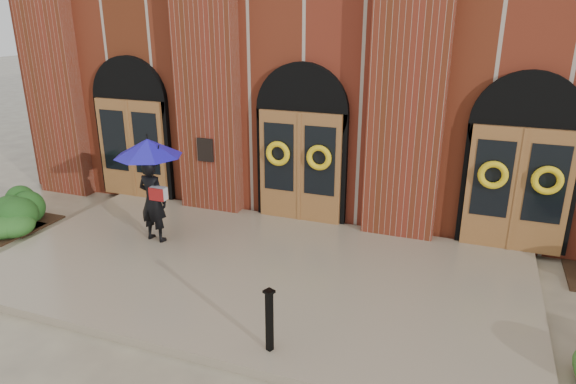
% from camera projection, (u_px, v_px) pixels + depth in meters
% --- Properties ---
extents(ground, '(90.00, 90.00, 0.00)m').
position_uv_depth(ground, '(251.00, 278.00, 9.57)').
color(ground, tan).
rests_on(ground, ground).
extents(landing, '(10.00, 5.30, 0.15)m').
position_uv_depth(landing, '(254.00, 271.00, 9.68)').
color(landing, gray).
rests_on(landing, ground).
extents(church_building, '(16.20, 12.53, 7.00)m').
position_uv_depth(church_building, '(364.00, 51.00, 16.15)').
color(church_building, maroon).
rests_on(church_building, ground).
extents(man_with_umbrella, '(1.51, 1.51, 2.18)m').
position_uv_depth(man_with_umbrella, '(150.00, 171.00, 10.32)').
color(man_with_umbrella, black).
rests_on(man_with_umbrella, landing).
extents(metal_post, '(0.17, 0.17, 0.96)m').
position_uv_depth(metal_post, '(269.00, 319.00, 7.15)').
color(metal_post, black).
rests_on(metal_post, landing).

